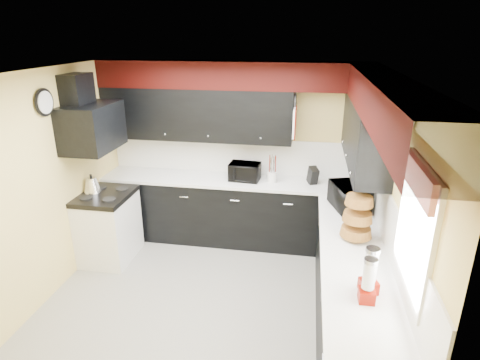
{
  "coord_description": "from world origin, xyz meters",
  "views": [
    {
      "loc": [
        1.0,
        -3.59,
        2.86
      ],
      "look_at": [
        0.25,
        0.71,
        1.23
      ],
      "focal_mm": 30.0,
      "sensor_mm": 36.0,
      "label": 1
    }
  ],
  "objects_px": {
    "toaster_oven": "(245,172)",
    "utensil_crock": "(272,177)",
    "knife_block": "(313,176)",
    "kettle": "(92,185)",
    "microwave": "(350,197)"
  },
  "relations": [
    {
      "from": "microwave",
      "to": "knife_block",
      "type": "relative_size",
      "value": 2.24
    },
    {
      "from": "utensil_crock",
      "to": "kettle",
      "type": "bearing_deg",
      "value": -162.75
    },
    {
      "from": "utensil_crock",
      "to": "kettle",
      "type": "distance_m",
      "value": 2.35
    },
    {
      "from": "microwave",
      "to": "utensil_crock",
      "type": "xyz_separation_m",
      "value": [
        -0.95,
        0.7,
        -0.07
      ]
    },
    {
      "from": "knife_block",
      "to": "kettle",
      "type": "bearing_deg",
      "value": 172.8
    },
    {
      "from": "utensil_crock",
      "to": "knife_block",
      "type": "relative_size",
      "value": 0.63
    },
    {
      "from": "knife_block",
      "to": "microwave",
      "type": "bearing_deg",
      "value": -81.75
    },
    {
      "from": "toaster_oven",
      "to": "knife_block",
      "type": "xyz_separation_m",
      "value": [
        0.92,
        0.0,
        -0.0
      ]
    },
    {
      "from": "utensil_crock",
      "to": "microwave",
      "type": "bearing_deg",
      "value": -36.49
    },
    {
      "from": "utensil_crock",
      "to": "knife_block",
      "type": "height_order",
      "value": "knife_block"
    },
    {
      "from": "knife_block",
      "to": "kettle",
      "type": "xyz_separation_m",
      "value": [
        -2.78,
        -0.71,
        -0.04
      ]
    },
    {
      "from": "utensil_crock",
      "to": "knife_block",
      "type": "xyz_separation_m",
      "value": [
        0.54,
        0.02,
        0.04
      ]
    },
    {
      "from": "toaster_oven",
      "to": "microwave",
      "type": "relative_size",
      "value": 0.79
    },
    {
      "from": "toaster_oven",
      "to": "utensil_crock",
      "type": "height_order",
      "value": "toaster_oven"
    },
    {
      "from": "toaster_oven",
      "to": "kettle",
      "type": "xyz_separation_m",
      "value": [
        -1.86,
        -0.71,
        -0.04
      ]
    }
  ]
}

